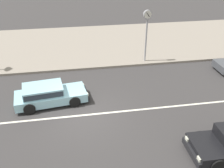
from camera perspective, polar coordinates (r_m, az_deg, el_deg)
The scene contains 5 objects.
ground_plane at distance 13.59m, azimuth -6.56°, elevation -6.80°, with size 160.00×160.00×0.00m, color #383535.
lane_centre_stripe at distance 13.59m, azimuth -6.56°, elevation -6.79°, with size 50.40×0.14×0.01m, color silver.
kerb_strip at distance 22.79m, azimuth -8.40°, elevation 8.46°, with size 68.00×10.00×0.15m, color gray.
hatchback_pale_blue_2 at distance 14.58m, azimuth -13.73°, elevation -2.09°, with size 4.05×2.07×1.10m.
street_clock at distance 18.49m, azimuth 7.61°, elevation 12.63°, with size 0.58×0.22×3.66m.
Camera 1 is at (-0.34, -11.08, 7.86)m, focal length 42.00 mm.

